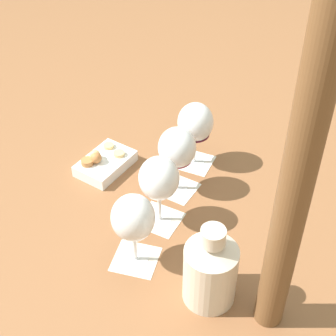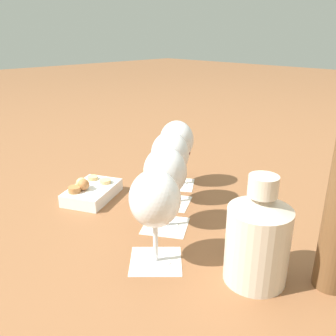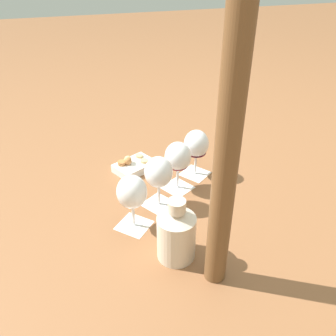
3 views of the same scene
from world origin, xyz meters
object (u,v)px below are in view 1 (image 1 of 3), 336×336
at_px(wine_glass_0, 133,220).
at_px(wine_glass_2, 177,150).
at_px(snack_dish, 104,162).
at_px(wine_glass_3, 195,124).
at_px(wine_glass_1, 159,181).
at_px(ceramic_vase, 210,269).
at_px(umbrella_pole, 313,108).

xyz_separation_m(wine_glass_0, wine_glass_2, (0.20, 0.16, 0.00)).
bearing_deg(wine_glass_2, snack_dish, 127.51).
bearing_deg(wine_glass_3, wine_glass_1, -142.34).
distance_m(wine_glass_1, wine_glass_3, 0.24).
bearing_deg(ceramic_vase, wine_glass_1, 85.97).
bearing_deg(umbrella_pole, wine_glass_1, 99.92).
distance_m(wine_glass_3, umbrella_pole, 0.65).
bearing_deg(wine_glass_0, wine_glass_1, 37.43).
xyz_separation_m(wine_glass_1, wine_glass_3, (0.19, 0.15, 0.00)).
relative_size(wine_glass_0, umbrella_pole, 0.18).
bearing_deg(ceramic_vase, wine_glass_2, 71.05).
height_order(wine_glass_2, umbrella_pole, umbrella_pole).
relative_size(wine_glass_2, snack_dish, 1.01).
bearing_deg(wine_glass_1, wine_glass_0, -142.57).
bearing_deg(wine_glass_3, wine_glass_2, -144.28).
distance_m(wine_glass_2, wine_glass_3, 0.12).
relative_size(ceramic_vase, umbrella_pole, 0.20).
xyz_separation_m(wine_glass_1, umbrella_pole, (0.06, -0.35, 0.39)).
height_order(wine_glass_1, ceramic_vase, ceramic_vase).
distance_m(wine_glass_3, snack_dish, 0.27).
height_order(wine_glass_0, wine_glass_1, same).
relative_size(wine_glass_0, wine_glass_3, 1.00).
bearing_deg(wine_glass_1, ceramic_vase, -94.03).
xyz_separation_m(wine_glass_3, umbrella_pole, (-0.13, -0.50, 0.39)).
relative_size(wine_glass_2, umbrella_pole, 0.18).
distance_m(wine_glass_1, wine_glass_2, 0.12).
height_order(wine_glass_2, wine_glass_3, same).
bearing_deg(wine_glass_2, umbrella_pole, -94.36).
bearing_deg(wine_glass_2, ceramic_vase, -108.95).
bearing_deg(wine_glass_0, wine_glass_3, 37.58).
height_order(wine_glass_0, wine_glass_3, same).
bearing_deg(wine_glass_2, wine_glass_3, 35.72).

